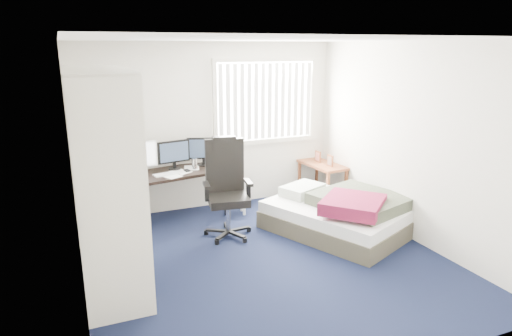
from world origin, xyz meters
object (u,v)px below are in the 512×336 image
object	(u,v)px
desk	(174,169)
nightstand	(322,168)
office_chair	(227,198)
bed	(341,213)

from	to	relation	value
desk	nightstand	bearing A→B (deg)	-1.77
desk	office_chair	xyz separation A→B (m)	(0.50, -0.82, -0.25)
office_chair	nightstand	xyz separation A→B (m)	(1.90, 0.75, 0.03)
office_chair	bed	bearing A→B (deg)	-20.63
nightstand	bed	distance (m)	1.40
nightstand	bed	xyz separation A→B (m)	(-0.47, -1.29, -0.27)
office_chair	nightstand	size ratio (longest dim) A/B	1.43
office_chair	bed	world-z (taller)	office_chair
office_chair	nightstand	world-z (taller)	office_chair
bed	desk	bearing A→B (deg)	144.78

